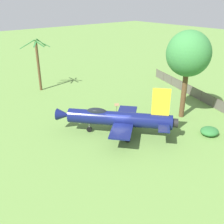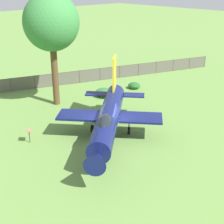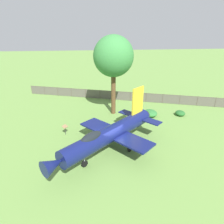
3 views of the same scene
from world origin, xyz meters
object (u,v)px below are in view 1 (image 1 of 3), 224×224
(shade_tree, at_px, (188,54))
(shrub_by_tree, at_px, (209,131))
(palm_tree, at_px, (38,63))
(display_jet, at_px, (116,118))
(info_plaque, at_px, (117,106))

(shade_tree, xyz_separation_m, shrub_by_tree, (1.60, 4.84, -7.27))
(shade_tree, relative_size, palm_tree, 1.30)
(display_jet, xyz_separation_m, shrub_by_tree, (-7.61, 6.55, -1.48))
(shrub_by_tree, xyz_separation_m, info_plaque, (3.71, -10.94, 0.44))
(shrub_by_tree, height_order, info_plaque, info_plaque)
(shade_tree, bearing_deg, shrub_by_tree, 71.68)
(shrub_by_tree, bearing_deg, info_plaque, -71.26)
(shrub_by_tree, relative_size, info_plaque, 1.78)
(shade_tree, xyz_separation_m, info_plaque, (5.32, -6.10, -6.83))
(display_jet, distance_m, palm_tree, 18.87)
(display_jet, relative_size, shade_tree, 1.09)
(display_jet, bearing_deg, shade_tree, -140.97)
(shade_tree, relative_size, info_plaque, 9.06)
(palm_tree, height_order, shrub_by_tree, palm_tree)
(palm_tree, distance_m, info_plaque, 15.15)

